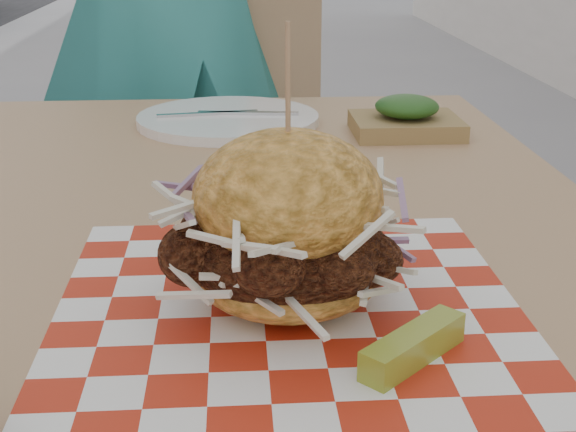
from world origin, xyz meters
name	(u,v)px	position (x,y,z in m)	size (l,w,h in m)	color
patio_table	(230,294)	(-0.12, 0.32, 0.67)	(0.80, 1.20, 0.75)	tan
patio_chair	(222,154)	(-0.13, 1.27, 0.55)	(0.49, 0.50, 0.95)	tan
paper_liner	(288,304)	(-0.07, 0.13, 0.75)	(0.36, 0.36, 0.00)	red
sandwich	(288,232)	(-0.07, 0.13, 0.81)	(0.19, 0.19, 0.22)	#EFA643
pickle_spear	(413,346)	(0.01, 0.04, 0.76)	(0.10, 0.02, 0.02)	olive
place_setting	(228,119)	(-0.12, 0.73, 0.76)	(0.27, 0.27, 0.02)	white
kraft_tray	(406,119)	(0.14, 0.66, 0.77)	(0.15, 0.12, 0.06)	olive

